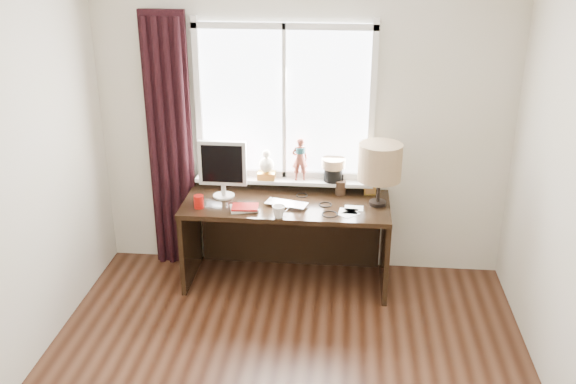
# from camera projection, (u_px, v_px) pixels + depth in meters

# --- Properties ---
(wall_back) EXTENTS (3.50, 0.00, 2.60)m
(wall_back) POSITION_uv_depth(u_px,v_px,m) (302.00, 126.00, 5.41)
(wall_back) COLOR beige
(wall_back) RESTS_ON ground
(laptop) EXTENTS (0.39, 0.30, 0.03)m
(laptop) POSITION_uv_depth(u_px,v_px,m) (287.00, 204.00, 5.22)
(laptop) COLOR silver
(laptop) RESTS_ON desk
(mug) EXTENTS (0.13, 0.13, 0.10)m
(mug) POSITION_uv_depth(u_px,v_px,m) (279.00, 211.00, 5.00)
(mug) COLOR white
(mug) RESTS_ON desk
(red_cup) EXTENTS (0.08, 0.08, 0.10)m
(red_cup) POSITION_uv_depth(u_px,v_px,m) (199.00, 202.00, 5.16)
(red_cup) COLOR #A40D07
(red_cup) RESTS_ON desk
(window) EXTENTS (1.52, 0.20, 1.40)m
(window) POSITION_uv_depth(u_px,v_px,m) (284.00, 127.00, 5.37)
(window) COLOR white
(window) RESTS_ON ground
(curtain) EXTENTS (0.38, 0.09, 2.25)m
(curtain) POSITION_uv_depth(u_px,v_px,m) (170.00, 146.00, 5.49)
(curtain) COLOR black
(curtain) RESTS_ON floor
(desk) EXTENTS (1.70, 0.70, 0.75)m
(desk) POSITION_uv_depth(u_px,v_px,m) (288.00, 224.00, 5.47)
(desk) COLOR #342214
(desk) RESTS_ON floor
(monitor) EXTENTS (0.40, 0.18, 0.49)m
(monitor) POSITION_uv_depth(u_px,v_px,m) (223.00, 166.00, 5.29)
(monitor) COLOR beige
(monitor) RESTS_ON desk
(notebook_stack) EXTENTS (0.25, 0.21, 0.03)m
(notebook_stack) POSITION_uv_depth(u_px,v_px,m) (244.00, 208.00, 5.14)
(notebook_stack) COLOR beige
(notebook_stack) RESTS_ON desk
(brush_holder) EXTENTS (0.09, 0.09, 0.25)m
(brush_holder) POSITION_uv_depth(u_px,v_px,m) (341.00, 187.00, 5.42)
(brush_holder) COLOR black
(brush_holder) RESTS_ON desk
(icon_frame) EXTENTS (0.10, 0.03, 0.13)m
(icon_frame) POSITION_uv_depth(u_px,v_px,m) (370.00, 188.00, 5.40)
(icon_frame) COLOR gold
(icon_frame) RESTS_ON desk
(table_lamp) EXTENTS (0.35, 0.35, 0.52)m
(table_lamp) POSITION_uv_depth(u_px,v_px,m) (380.00, 163.00, 5.10)
(table_lamp) COLOR black
(table_lamp) RESTS_ON desk
(loose_papers) EXTENTS (0.21, 0.27, 0.00)m
(loose_papers) POSITION_uv_depth(u_px,v_px,m) (350.00, 211.00, 5.12)
(loose_papers) COLOR white
(loose_papers) RESTS_ON desk
(desk_cables) EXTENTS (0.41, 0.52, 0.01)m
(desk_cables) POSITION_uv_depth(u_px,v_px,m) (321.00, 206.00, 5.20)
(desk_cables) COLOR black
(desk_cables) RESTS_ON desk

